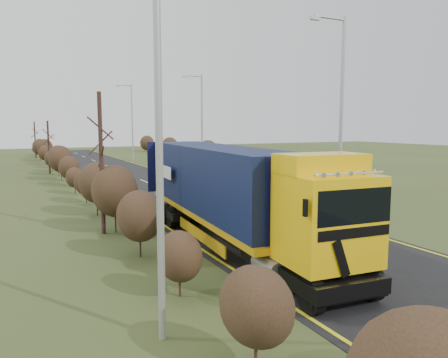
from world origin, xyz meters
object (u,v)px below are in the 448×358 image
object	(u,v)px
car_red_hatchback	(226,174)
speed_sign	(255,166)
lorry	(229,189)
car_blue_sedan	(240,170)
streetlight_near	(339,110)

from	to	relation	value
car_red_hatchback	speed_sign	bearing A→B (deg)	84.62
lorry	car_blue_sedan	distance (m)	22.07
car_red_hatchback	streetlight_near	bearing A→B (deg)	86.38
car_blue_sedan	speed_sign	world-z (taller)	speed_sign
lorry	streetlight_near	size ratio (longest dim) A/B	1.45
lorry	streetlight_near	distance (m)	7.94
lorry	car_red_hatchback	bearing A→B (deg)	67.77
speed_sign	car_red_hatchback	bearing A→B (deg)	82.59
car_blue_sedan	streetlight_near	bearing A→B (deg)	97.01
car_blue_sedan	streetlight_near	distance (m)	18.23
speed_sign	lorry	bearing A→B (deg)	-124.75
lorry	streetlight_near	xyz separation A→B (m)	(6.99, 1.98, 3.19)
lorry	car_red_hatchback	size ratio (longest dim) A/B	3.84
streetlight_near	car_red_hatchback	bearing A→B (deg)	84.35
streetlight_near	speed_sign	size ratio (longest dim) A/B	3.68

